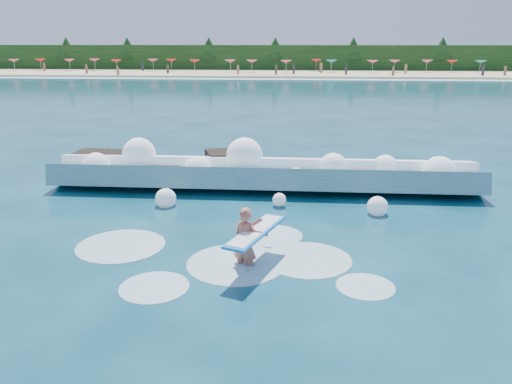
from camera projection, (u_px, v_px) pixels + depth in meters
ground at (198, 251)px, 14.30m from camera, size 200.00×200.00×0.00m
beach at (282, 74)px, 88.63m from camera, size 140.00×20.00×0.40m
wet_band at (280, 79)px, 78.19m from camera, size 140.00×5.00×0.08m
treeline at (284, 58)px, 97.50m from camera, size 140.00×4.00×5.00m
breaking_wave at (263, 175)px, 20.36m from camera, size 17.07×2.70×1.47m
rock_cluster at (159, 168)px, 21.86m from camera, size 8.09×3.33×1.36m
surfer_with_board at (248, 241)px, 13.13m from camera, size 1.51×3.07×1.96m
wave_spray at (257, 165)px, 20.11m from camera, size 14.96×4.41×2.11m
surf_foam at (224, 257)px, 13.90m from camera, size 8.92×5.44×0.14m
beach_umbrellas at (282, 61)px, 90.15m from camera, size 112.73×6.79×0.50m
beachgoers at (248, 69)px, 86.75m from camera, size 100.46×12.76×1.93m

